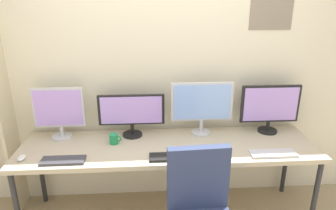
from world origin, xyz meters
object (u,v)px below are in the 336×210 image
(keyboard_left, at_px, (63,160))
(keyboard_right, at_px, (273,154))
(keyboard_center, at_px, (170,157))
(coffee_mug, at_px, (114,139))
(monitor_far_right, at_px, (270,106))
(monitor_center_left, at_px, (132,112))
(monitor_center_right, at_px, (202,105))
(computer_mouse, at_px, (21,158))
(desk, at_px, (168,150))
(monitor_far_left, at_px, (59,111))

(keyboard_left, xyz_separation_m, keyboard_right, (1.68, 0.00, 0.00))
(keyboard_center, xyz_separation_m, coffee_mug, (-0.47, 0.29, 0.04))
(monitor_far_right, height_order, coffee_mug, monitor_far_right)
(monitor_far_right, height_order, keyboard_center, monitor_far_right)
(monitor_center_left, xyz_separation_m, monitor_center_right, (0.64, 0.00, 0.06))
(monitor_center_right, xyz_separation_m, monitor_far_right, (0.64, -0.00, -0.03))
(monitor_far_right, height_order, keyboard_left, monitor_far_right)
(monitor_center_right, bearing_deg, keyboard_center, -125.88)
(monitor_center_right, relative_size, keyboard_right, 1.51)
(computer_mouse, bearing_deg, desk, 8.58)
(monitor_far_right, bearing_deg, coffee_mug, -173.76)
(monitor_center_left, bearing_deg, keyboard_left, -139.62)
(keyboard_right, relative_size, coffee_mug, 3.53)
(monitor_center_left, relative_size, keyboard_right, 1.59)
(computer_mouse, xyz_separation_m, coffee_mug, (0.70, 0.23, 0.03))
(desk, bearing_deg, keyboard_right, -15.31)
(monitor_far_left, height_order, computer_mouse, monitor_far_left)
(monitor_far_left, height_order, keyboard_left, monitor_far_left)
(desk, relative_size, monitor_center_left, 4.29)
(monitor_center_left, height_order, coffee_mug, monitor_center_left)
(monitor_center_right, distance_m, keyboard_center, 0.61)
(keyboard_left, xyz_separation_m, computer_mouse, (-0.34, 0.05, 0.01))
(keyboard_center, bearing_deg, monitor_far_left, 155.26)
(desk, xyz_separation_m, monitor_center_left, (-0.32, 0.21, 0.27))
(monitor_far_left, xyz_separation_m, keyboard_center, (0.96, -0.44, -0.25))
(monitor_far_right, xyz_separation_m, keyboard_center, (-0.96, -0.44, -0.24))
(desk, height_order, monitor_far_right, monitor_far_right)
(keyboard_left, bearing_deg, monitor_far_right, 13.81)
(monitor_far_right, distance_m, keyboard_right, 0.52)
(desk, xyz_separation_m, coffee_mug, (-0.47, 0.06, 0.09))
(keyboard_left, xyz_separation_m, keyboard_center, (0.84, 0.00, 0.00))
(coffee_mug, bearing_deg, monitor_far_right, 6.24)
(desk, bearing_deg, monitor_center_left, 146.44)
(monitor_far_right, bearing_deg, keyboard_right, -105.17)
(keyboard_center, relative_size, keyboard_right, 0.90)
(keyboard_left, height_order, keyboard_right, same)
(computer_mouse, relative_size, coffee_mug, 0.91)
(monitor_center_right, xyz_separation_m, keyboard_left, (-1.16, -0.44, -0.28))
(monitor_far_left, distance_m, keyboard_right, 1.87)
(keyboard_center, relative_size, computer_mouse, 3.49)
(monitor_center_right, height_order, keyboard_center, monitor_center_right)
(monitor_far_right, distance_m, keyboard_left, 1.87)
(monitor_center_left, relative_size, computer_mouse, 6.21)
(monitor_far_right, distance_m, keyboard_center, 1.08)
(computer_mouse, bearing_deg, keyboard_left, -8.93)
(computer_mouse, height_order, coffee_mug, coffee_mug)
(monitor_far_left, bearing_deg, monitor_far_right, 0.00)
(monitor_center_right, xyz_separation_m, keyboard_right, (0.52, -0.44, -0.28))
(desk, height_order, monitor_far_left, monitor_far_left)
(monitor_center_left, distance_m, keyboard_center, 0.59)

